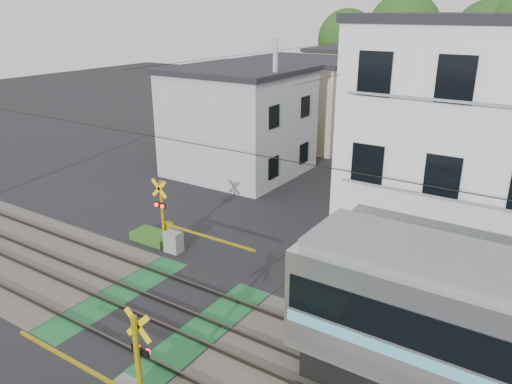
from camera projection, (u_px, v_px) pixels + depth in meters
The scene contains 10 objects.
ground at pixel (157, 312), 16.48m from camera, with size 120.00×120.00×0.00m, color black.
track_bed at pixel (157, 311), 16.47m from camera, with size 120.00×120.00×0.14m.
crossing_signal_far at pixel (172, 235), 20.43m from camera, with size 4.74×0.65×3.09m.
apartment_block at pixel (507, 150), 17.96m from camera, with size 10.20×8.36×9.30m.
houses_row at pixel (412, 101), 35.59m from camera, with size 22.07×31.35×6.80m.
tree_hill at pixel (485, 49), 51.56m from camera, with size 40.00×12.64×11.26m.
catenary at pixel (329, 259), 12.15m from camera, with size 60.00×5.04×7.00m.
utility_poles at pixel (381, 93), 33.68m from camera, with size 7.90×42.00×8.00m.
pedestrian at pixel (447, 125), 39.46m from camera, with size 0.57×0.37×1.57m, color black.
weed_patches at pixel (197, 326), 15.44m from camera, with size 10.25×8.80×0.40m.
Camera 1 is at (10.46, -10.01, 9.41)m, focal length 35.00 mm.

